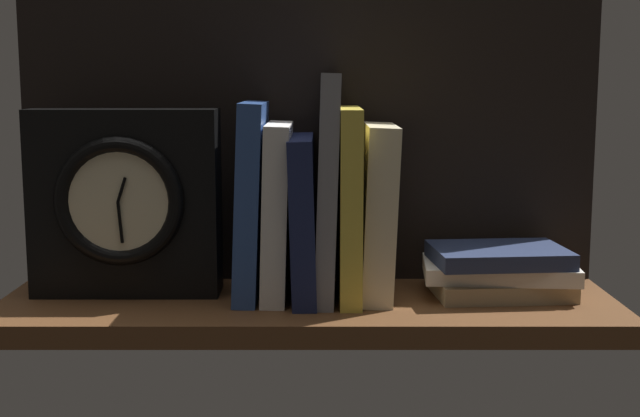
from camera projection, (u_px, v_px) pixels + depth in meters
ground_plane at (310, 309)px, 99.47cm from camera, size 71.03×22.33×2.50cm
back_panel at (311, 119)px, 106.69cm from camera, size 71.03×1.20×40.36cm
book_blue_modern at (253, 200)px, 99.36cm from camera, size 3.61×13.73×22.66cm
book_white_catcher at (279, 211)px, 99.54cm from camera, size 3.40×13.98×20.21cm
book_navy_bierce at (305, 217)px, 99.65cm from camera, size 3.25×16.36×18.70cm
book_gray_chess at (329, 186)px, 99.10cm from camera, size 2.95×15.42×25.85cm
book_yellow_seinlanguage at (351, 203)px, 99.39cm from camera, size 2.54×15.82×21.96cm
book_cream_twain at (379, 211)px, 99.53cm from camera, size 4.25×13.47×20.10cm
framed_clock at (127, 202)px, 99.93cm from camera, size 21.78×7.46×21.78cm
book_stack_side at (501, 271)px, 100.75cm from camera, size 18.21×13.04×5.79cm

